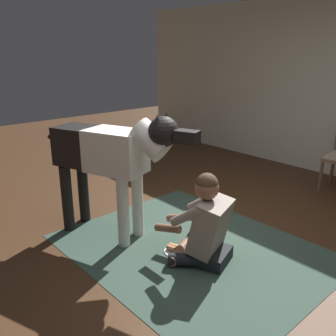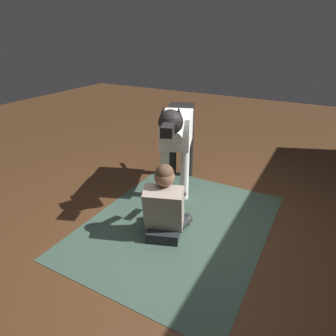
% 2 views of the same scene
% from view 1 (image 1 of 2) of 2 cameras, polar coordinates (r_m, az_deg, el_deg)
% --- Properties ---
extents(ground_plane, '(15.10, 15.10, 0.00)m').
position_cam_1_polar(ground_plane, '(3.60, 7.89, -12.62)').
color(ground_plane, '#452A18').
extents(area_rug, '(2.41, 1.92, 0.01)m').
position_cam_1_polar(area_rug, '(3.60, 3.82, -12.46)').
color(area_rug, '#354A3E').
rests_on(area_rug, ground).
extents(person_sitting_on_floor, '(0.73, 0.60, 0.83)m').
position_cam_1_polar(person_sitting_on_floor, '(3.28, 5.81, -8.98)').
color(person_sitting_on_floor, black).
rests_on(person_sitting_on_floor, ground).
extents(large_dog, '(1.64, 0.74, 1.31)m').
position_cam_1_polar(large_dog, '(3.56, -8.93, 2.02)').
color(large_dog, white).
rests_on(large_dog, ground).
extents(hot_dog_on_plate, '(0.24, 0.24, 0.06)m').
position_cam_1_polar(hot_dog_on_plate, '(3.54, 1.32, -12.61)').
color(hot_dog_on_plate, silver).
rests_on(hot_dog_on_plate, ground).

